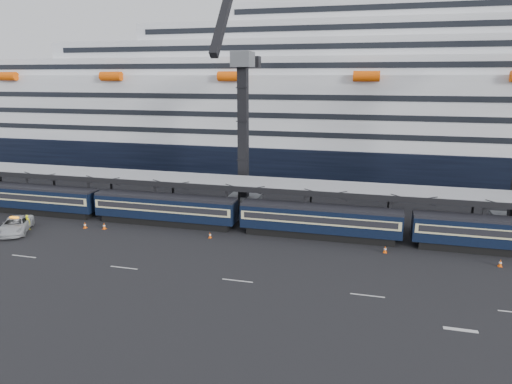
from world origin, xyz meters
TOP-DOWN VIEW (x-y plane):
  - ground at (0.00, 0.00)m, footprint 260.00×260.00m
  - lane_markings at (8.15, -5.23)m, footprint 111.00×4.27m
  - train at (-4.65, 10.00)m, footprint 133.05×3.00m
  - canopy at (0.00, 14.00)m, footprint 130.00×6.25m
  - cruise_ship at (-1.08, 45.99)m, footprint 214.09×28.84m
  - crane_dark_near at (-20.00, 18.59)m, footprint 4.50×17.75m
  - pickup_truck at (-44.62, 2.36)m, footprint 5.81×7.35m
  - worker at (-43.98, 3.75)m, footprint 0.74×0.55m
  - traffic_cone_a at (-34.72, 6.21)m, footprint 0.43×0.43m
  - traffic_cone_b at (-37.29, 5.92)m, footprint 0.41×0.41m
  - traffic_cone_c at (-20.61, 6.50)m, footprint 0.36×0.36m
  - traffic_cone_d at (-0.37, 6.85)m, footprint 0.41×0.41m
  - traffic_cone_e at (10.91, 5.90)m, footprint 0.40×0.40m

SIDE VIEW (x-z plane):
  - ground at x=0.00m, z-range 0.00..0.00m
  - lane_markings at x=8.15m, z-range 0.00..0.02m
  - traffic_cone_c at x=-20.61m, z-range 0.00..0.72m
  - traffic_cone_e at x=10.91m, z-range -0.01..0.80m
  - traffic_cone_d at x=-0.37m, z-range -0.01..0.81m
  - traffic_cone_b at x=-37.29m, z-range -0.01..0.81m
  - traffic_cone_a at x=-34.72m, z-range -0.01..0.86m
  - pickup_truck at x=-44.62m, z-range 0.00..1.86m
  - worker at x=-43.98m, z-range 0.00..1.87m
  - train at x=-4.65m, z-range 0.18..4.23m
  - canopy at x=0.00m, z-range 2.49..8.01m
  - crane_dark_near at x=-20.00m, z-range -5.61..29.47m
  - cruise_ship at x=-1.08m, z-range -4.66..29.34m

